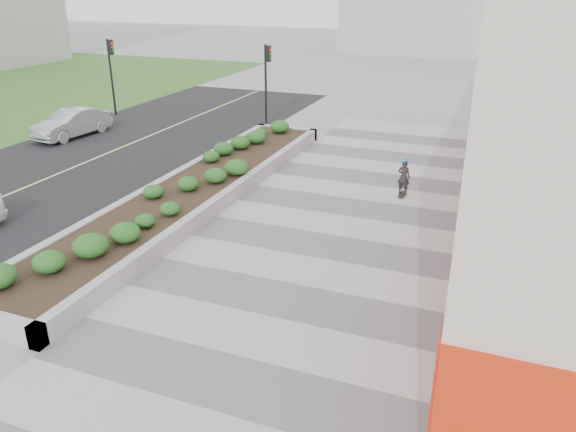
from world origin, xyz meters
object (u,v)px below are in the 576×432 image
planter (195,187)px  traffic_signal_far (111,66)px  skateboarder (404,177)px  car_silver (72,123)px  traffic_signal_near (267,74)px

planter → traffic_signal_far: traffic_signal_far is taller
skateboarder → traffic_signal_far: bearing=159.1°
skateboarder → car_silver: skateboarder is taller
planter → traffic_signal_near: 10.90m
traffic_signal_far → car_silver: 5.28m
planter → car_silver: 11.24m
traffic_signal_near → traffic_signal_far: size_ratio=1.00×
traffic_signal_near → traffic_signal_far: same height
traffic_signal_far → traffic_signal_near: bearing=3.1°
traffic_signal_near → skateboarder: size_ratio=2.98×
car_silver → traffic_signal_far: bearing=108.1°
planter → skateboarder: 7.41m
planter → skateboarder: (6.79, 2.95, 0.30)m
traffic_signal_far → car_silver: size_ratio=1.02×
traffic_signal_far → skateboarder: (17.72, -7.05, -2.04)m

